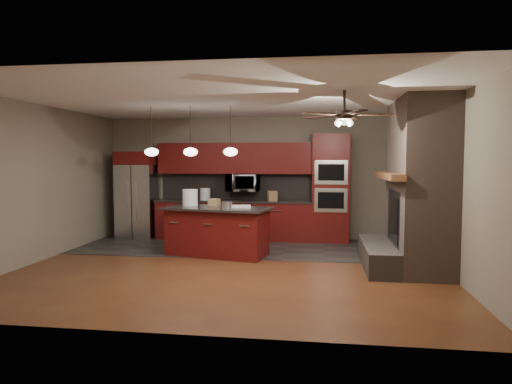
% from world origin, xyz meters
% --- Properties ---
extents(ground, '(7.00, 7.00, 0.00)m').
position_xyz_m(ground, '(0.00, 0.00, 0.00)').
color(ground, brown).
rests_on(ground, ground).
extents(ceiling, '(7.00, 6.00, 0.02)m').
position_xyz_m(ceiling, '(0.00, 0.00, 2.80)').
color(ceiling, white).
rests_on(ceiling, back_wall).
extents(back_wall, '(7.00, 0.02, 2.80)m').
position_xyz_m(back_wall, '(0.00, 3.00, 1.40)').
color(back_wall, gray).
rests_on(back_wall, ground).
extents(right_wall, '(0.02, 6.00, 2.80)m').
position_xyz_m(right_wall, '(3.50, 0.00, 1.40)').
color(right_wall, gray).
rests_on(right_wall, ground).
extents(left_wall, '(0.02, 6.00, 2.80)m').
position_xyz_m(left_wall, '(-3.50, 0.00, 1.40)').
color(left_wall, gray).
rests_on(left_wall, ground).
extents(slate_tile_patch, '(7.00, 2.40, 0.01)m').
position_xyz_m(slate_tile_patch, '(0.00, 1.80, 0.01)').
color(slate_tile_patch, '#312F2C').
rests_on(slate_tile_patch, ground).
extents(fireplace_column, '(1.30, 2.10, 2.80)m').
position_xyz_m(fireplace_column, '(3.04, 0.40, 1.30)').
color(fireplace_column, '#6C584D').
rests_on(fireplace_column, ground).
extents(back_cabinetry, '(3.59, 0.64, 2.20)m').
position_xyz_m(back_cabinetry, '(-0.48, 2.74, 0.89)').
color(back_cabinetry, '#5A1110').
rests_on(back_cabinetry, ground).
extents(oven_tower, '(0.80, 0.63, 2.38)m').
position_xyz_m(oven_tower, '(1.70, 2.69, 1.19)').
color(oven_tower, '#5A1110').
rests_on(oven_tower, ground).
extents(microwave, '(0.73, 0.41, 0.50)m').
position_xyz_m(microwave, '(-0.27, 2.75, 1.30)').
color(microwave, silver).
rests_on(microwave, back_cabinetry).
extents(refrigerator, '(0.85, 0.75, 2.00)m').
position_xyz_m(refrigerator, '(-2.74, 2.62, 1.00)').
color(refrigerator, silver).
rests_on(refrigerator, ground).
extents(kitchen_island, '(2.14, 1.29, 0.92)m').
position_xyz_m(kitchen_island, '(-0.45, 0.91, 0.47)').
color(kitchen_island, '#5A1110').
rests_on(kitchen_island, ground).
extents(white_bucket, '(0.36, 0.36, 0.32)m').
position_xyz_m(white_bucket, '(-1.05, 1.16, 1.08)').
color(white_bucket, white).
rests_on(white_bucket, kitchen_island).
extents(paint_can, '(0.20, 0.20, 0.12)m').
position_xyz_m(paint_can, '(-0.23, 0.75, 0.98)').
color(paint_can, silver).
rests_on(paint_can, kitchen_island).
extents(paint_tray, '(0.41, 0.33, 0.04)m').
position_xyz_m(paint_tray, '(-0.01, 0.97, 0.94)').
color(paint_tray, white).
rests_on(paint_tray, kitchen_island).
extents(cardboard_box, '(0.24, 0.19, 0.13)m').
position_xyz_m(cardboard_box, '(-0.58, 1.22, 0.99)').
color(cardboard_box, '#96764D').
rests_on(cardboard_box, kitchen_island).
extents(counter_bucket, '(0.24, 0.24, 0.27)m').
position_xyz_m(counter_bucket, '(-1.15, 2.70, 1.03)').
color(counter_bucket, white).
rests_on(counter_bucket, back_cabinetry).
extents(counter_box, '(0.24, 0.21, 0.22)m').
position_xyz_m(counter_box, '(0.41, 2.65, 1.01)').
color(counter_box, '#946F4C').
rests_on(counter_box, back_cabinetry).
extents(pendant_left, '(0.26, 0.26, 0.92)m').
position_xyz_m(pendant_left, '(-1.65, 0.70, 1.96)').
color(pendant_left, black).
rests_on(pendant_left, ceiling).
extents(pendant_center, '(0.26, 0.26, 0.92)m').
position_xyz_m(pendant_center, '(-0.90, 0.70, 1.96)').
color(pendant_center, black).
rests_on(pendant_center, ceiling).
extents(pendant_right, '(0.26, 0.26, 0.92)m').
position_xyz_m(pendant_right, '(-0.15, 0.70, 1.96)').
color(pendant_right, black).
rests_on(pendant_right, ceiling).
extents(ceiling_fan, '(1.27, 1.33, 0.41)m').
position_xyz_m(ceiling_fan, '(1.80, -0.80, 2.46)').
color(ceiling_fan, black).
rests_on(ceiling_fan, ceiling).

